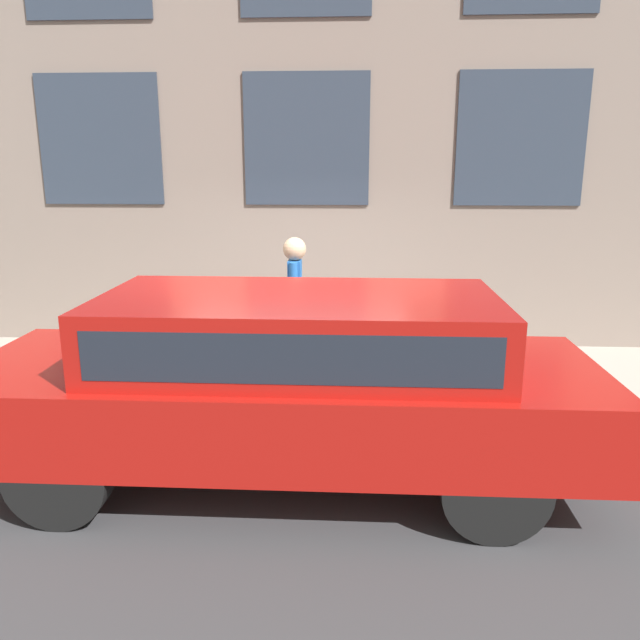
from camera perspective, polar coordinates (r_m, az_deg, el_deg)
ground_plane at (r=6.77m, az=-2.69°, el=-8.98°), size 80.00×80.00×0.00m
sidewalk at (r=7.85m, az=-1.80°, el=-5.02°), size 2.39×60.00×0.16m
fire_hydrant at (r=6.93m, az=2.42°, el=-3.44°), size 0.34×0.45×0.79m
person at (r=7.30m, az=-2.30°, el=2.35°), size 0.40×0.27×1.67m
parked_truck_red_near at (r=5.22m, az=-2.74°, el=-4.88°), size 1.86×5.18×1.62m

